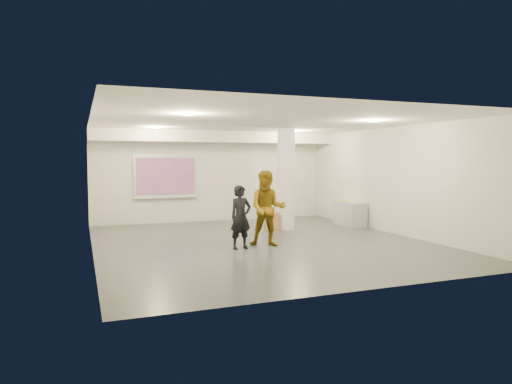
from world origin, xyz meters
name	(u,v)px	position (x,y,z in m)	size (l,w,h in m)	color
floor	(262,243)	(0.00, 0.00, 0.00)	(8.00, 9.00, 0.01)	#383B40
ceiling	(262,122)	(0.00, 0.00, 3.00)	(8.00, 9.00, 0.01)	white
wall_back	(213,177)	(0.00, 4.50, 1.50)	(8.00, 0.01, 3.00)	silver
wall_front	(368,196)	(0.00, -4.50, 1.50)	(8.00, 0.01, 3.00)	silver
wall_left	(91,186)	(-4.00, 0.00, 1.50)	(0.01, 9.00, 3.00)	silver
wall_right	(394,180)	(4.00, 0.00, 1.50)	(0.01, 9.00, 3.00)	silver
soffit_band	(217,137)	(0.00, 3.95, 2.82)	(8.00, 1.10, 0.36)	silver
downlight_nw	(156,128)	(-2.20, 2.50, 2.98)	(0.22, 0.22, 0.02)	#F7EB94
downlight_ne	(297,131)	(2.20, 2.50, 2.98)	(0.22, 0.22, 0.02)	#F7EB94
downlight_sw	(187,114)	(-2.20, -1.50, 2.98)	(0.22, 0.22, 0.02)	#F7EB94
downlight_se	(373,121)	(2.20, -1.50, 2.98)	(0.22, 0.22, 0.02)	#F7EB94
column	(286,179)	(1.50, 1.80, 1.50)	(0.52, 0.52, 3.00)	white
projection_screen	(166,177)	(-1.60, 4.45, 1.53)	(2.10, 0.13, 1.42)	silver
credenza	(349,214)	(3.72, 1.81, 0.38)	(0.54, 1.29, 0.76)	#9B9DA0
papers_stack	(354,202)	(3.72, 1.57, 0.77)	(0.26, 0.33, 0.02)	silver
postit_pad	(346,201)	(3.70, 1.98, 0.77)	(0.19, 0.26, 0.03)	yellow
cardboard_back	(281,221)	(1.32, 1.77, 0.25)	(0.47, 0.04, 0.51)	olive
cardboard_front	(272,222)	(1.01, 1.68, 0.26)	(0.47, 0.05, 0.52)	olive
woman	(241,217)	(-0.76, -0.57, 0.74)	(0.54, 0.36, 1.49)	black
man	(267,208)	(-0.04, -0.46, 0.91)	(0.88, 0.69, 1.82)	#866412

